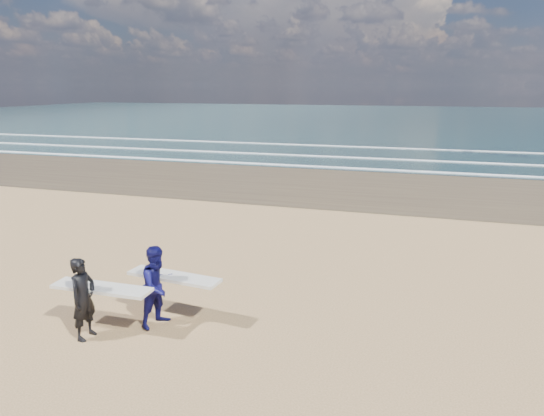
% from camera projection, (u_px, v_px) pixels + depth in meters
% --- Properties ---
extents(ocean, '(220.00, 100.00, 0.02)m').
position_uv_depth(ocean, '(522.00, 121.00, 71.20)').
color(ocean, '#172F33').
rests_on(ocean, ground).
extents(surfer_near, '(2.21, 0.96, 1.76)m').
position_uv_depth(surfer_near, '(86.00, 297.00, 10.05)').
color(surfer_near, black).
rests_on(surfer_near, ground).
extents(surfer_far, '(2.24, 1.26, 1.82)m').
position_uv_depth(surfer_far, '(159.00, 285.00, 10.60)').
color(surfer_far, '#0E0D4B').
rests_on(surfer_far, ground).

